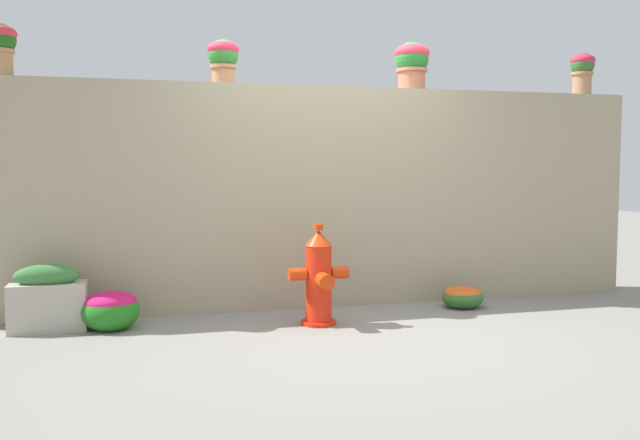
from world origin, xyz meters
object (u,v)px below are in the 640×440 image
object	(u,v)px
potted_plant_0	(0,43)
potted_plant_3	(582,69)
potted_plant_2	(412,62)
potted_plant_1	(223,57)
flower_bush_left	(463,296)
flower_bush_right	(110,309)
planter_box	(48,299)
fire_hydrant	(319,279)

from	to	relation	value
potted_plant_0	potted_plant_3	bearing A→B (deg)	-0.14
potted_plant_2	potted_plant_1	bearing A→B (deg)	-179.67
potted_plant_0	potted_plant_2	world-z (taller)	potted_plant_2
potted_plant_0	flower_bush_left	bearing A→B (deg)	-7.20
potted_plant_1	potted_plant_2	world-z (taller)	potted_plant_2
potted_plant_1	flower_bush_right	size ratio (longest dim) A/B	0.85
potted_plant_0	planter_box	distance (m)	2.11
potted_plant_3	planter_box	distance (m)	5.51
flower_bush_right	potted_plant_2	bearing A→B (deg)	10.62
potted_plant_2	potted_plant_3	world-z (taller)	potted_plant_2
potted_plant_2	flower_bush_left	size ratio (longest dim) A/B	1.17
potted_plant_2	potted_plant_0	bearing A→B (deg)	179.94
fire_hydrant	planter_box	world-z (taller)	fire_hydrant
potted_plant_0	flower_bush_left	distance (m)	4.50
potted_plant_2	fire_hydrant	xyz separation A→B (m)	(-1.13, -0.79, -1.91)
potted_plant_0	potted_plant_3	xyz separation A→B (m)	(5.45, -0.01, -0.00)
potted_plant_0	flower_bush_right	bearing A→B (deg)	-32.44
potted_plant_3	fire_hydrant	world-z (taller)	potted_plant_3
fire_hydrant	flower_bush_left	xyz separation A→B (m)	(1.44, 0.29, -0.27)
potted_plant_0	potted_plant_1	xyz separation A→B (m)	(1.80, -0.01, -0.04)
fire_hydrant	flower_bush_left	size ratio (longest dim) A/B	2.15
potted_plant_1	fire_hydrant	distance (m)	2.13
potted_plant_1	potted_plant_3	bearing A→B (deg)	0.01
potted_plant_0	potted_plant_3	distance (m)	5.45
potted_plant_1	potted_plant_0	bearing A→B (deg)	179.56
potted_plant_0	potted_plant_1	distance (m)	1.80
potted_plant_0	potted_plant_2	size ratio (longest dim) A/B	0.95
fire_hydrant	flower_bush_left	distance (m)	1.50
potted_plant_0	flower_bush_right	world-z (taller)	potted_plant_0
planter_box	potted_plant_3	bearing A→B (deg)	4.80
potted_plant_3	flower_bush_right	world-z (taller)	potted_plant_3
flower_bush_right	planter_box	bearing A→B (deg)	170.29
fire_hydrant	potted_plant_3	bearing A→B (deg)	14.53
fire_hydrant	planter_box	distance (m)	2.14
potted_plant_2	flower_bush_right	bearing A→B (deg)	-169.38
potted_plant_3	flower_bush_left	world-z (taller)	potted_plant_3
potted_plant_2	flower_bush_right	xyz separation A→B (m)	(-2.77, -0.52, -2.11)
potted_plant_1	planter_box	xyz separation A→B (m)	(-1.45, -0.43, -1.99)
potted_plant_1	flower_bush_right	world-z (taller)	potted_plant_1
potted_plant_2	fire_hydrant	world-z (taller)	potted_plant_2
potted_plant_3	flower_bush_left	bearing A→B (deg)	-162.74
potted_plant_0	fire_hydrant	distance (m)	3.21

